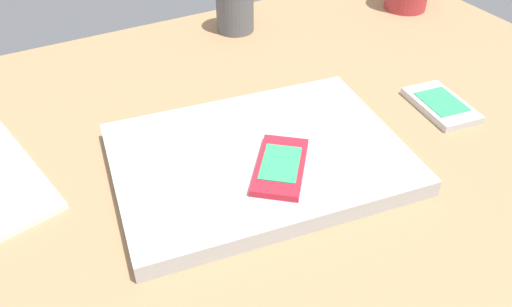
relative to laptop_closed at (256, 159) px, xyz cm
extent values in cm
cube|color=#9E7751|center=(0.40, 4.51, -2.61)|extent=(120.00, 80.00, 3.00)
cube|color=#B7BABC|center=(0.00, 0.00, 0.00)|extent=(36.86, 28.60, 2.22)
cube|color=red|center=(0.96, -4.01, 1.52)|extent=(10.50, 11.25, 0.83)
cube|color=#33A566|center=(0.96, -4.01, 2.01)|extent=(7.18, 7.51, 0.14)
cube|color=silver|center=(28.71, -1.16, -0.60)|extent=(7.51, 11.15, 1.02)
cube|color=#33A566|center=(28.71, -1.16, -0.02)|extent=(5.64, 7.04, 0.14)
cylinder|color=#595B60|center=(14.66, 34.94, 3.44)|extent=(6.56, 6.56, 9.10)
camera|label=1|loc=(-21.90, -40.65, 38.33)|focal=35.30mm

